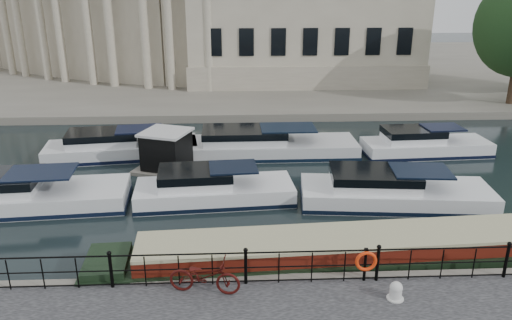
{
  "coord_description": "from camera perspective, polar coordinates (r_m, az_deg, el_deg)",
  "views": [
    {
      "loc": [
        -0.27,
        -15.23,
        9.19
      ],
      "look_at": [
        0.5,
        2.0,
        3.0
      ],
      "focal_mm": 35.0,
      "sensor_mm": 36.0,
      "label": 1
    }
  ],
  "objects": [
    {
      "name": "far_bank",
      "position": [
        54.96,
        -2.29,
        10.4
      ],
      "size": [
        120.0,
        42.0,
        0.55
      ],
      "primitive_type": "cube",
      "color": "#6B665B",
      "rests_on": "ground_plane"
    },
    {
      "name": "railing",
      "position": [
        15.24,
        -1.19,
        -11.87
      ],
      "size": [
        24.14,
        0.14,
        1.22
      ],
      "color": "black",
      "rests_on": "near_quay"
    },
    {
      "name": "mooring_bollard",
      "position": [
        15.33,
        15.69,
        -14.22
      ],
      "size": [
        0.49,
        0.49,
        0.55
      ],
      "color": "silver",
      "rests_on": "near_quay"
    },
    {
      "name": "narrowboat",
      "position": [
        17.44,
        9.32,
        -10.94
      ],
      "size": [
        16.9,
        3.24,
        1.61
      ],
      "rotation": [
        0.0,
        0.0,
        0.06
      ],
      "color": "black",
      "rests_on": "ground_plane"
    },
    {
      "name": "civic_building",
      "position": [
        49.98,
        -3.56,
        17.24
      ],
      "size": [
        53.55,
        31.84,
        16.85
      ],
      "color": "#ADA38C",
      "rests_on": "far_bank"
    },
    {
      "name": "harbour_hut",
      "position": [
        25.81,
        -10.16,
        0.82
      ],
      "size": [
        3.69,
        3.39,
        2.19
      ],
      "rotation": [
        0.0,
        0.0,
        -0.35
      ],
      "color": "#6B665B",
      "rests_on": "ground_plane"
    },
    {
      "name": "bicycle",
      "position": [
        14.98,
        -5.9,
        -13.04
      ],
      "size": [
        2.21,
        1.1,
        1.11
      ],
      "primitive_type": "imported",
      "rotation": [
        0.0,
        0.0,
        1.39
      ],
      "color": "#3F0D0B",
      "rests_on": "near_quay"
    },
    {
      "name": "cabin_cruisers",
      "position": [
        24.8,
        -3.06,
        -1.12
      ],
      "size": [
        28.45,
        10.4,
        1.99
      ],
      "color": "silver",
      "rests_on": "ground_plane"
    },
    {
      "name": "ground_plane",
      "position": [
        17.79,
        -1.35,
        -11.37
      ],
      "size": [
        160.0,
        160.0,
        0.0
      ],
      "primitive_type": "plane",
      "color": "black",
      "rests_on": "ground"
    },
    {
      "name": "life_ring_post",
      "position": [
        15.67,
        12.45,
        -11.28
      ],
      "size": [
        0.67,
        0.19,
        1.1
      ],
      "color": "black",
      "rests_on": "near_quay"
    }
  ]
}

